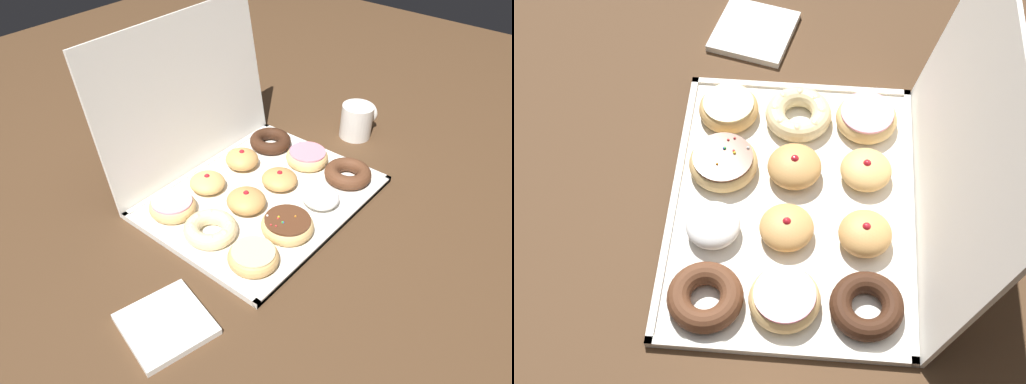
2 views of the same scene
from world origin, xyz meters
The scene contains 17 objects.
ground_plane centered at (0.00, 0.00, 0.00)m, with size 3.00×3.00×0.00m, color #4C331E.
donut_box centered at (0.00, 0.00, 0.01)m, with size 0.53×0.41×0.01m.
box_lid_open centered at (0.00, 0.24, 0.19)m, with size 0.53×0.39×0.01m, color silver.
glazed_ring_donut_0 centered at (-0.18, -0.13, 0.03)m, with size 0.11×0.11×0.03m.
sprinkle_donut_1 centered at (-0.06, -0.12, 0.03)m, with size 0.12×0.12×0.04m.
powdered_filled_donut_2 centered at (0.06, -0.12, 0.03)m, with size 0.09×0.09×0.04m.
chocolate_cake_ring_donut_3 centered at (0.19, -0.12, 0.03)m, with size 0.12×0.12×0.04m.
cruller_donut_4 centered at (-0.18, 0.00, 0.03)m, with size 0.12×0.12×0.04m.
jelly_filled_donut_5 centered at (-0.06, 0.00, 0.03)m, with size 0.09×0.09×0.05m.
jelly_filled_donut_6 centered at (0.06, -0.01, 0.03)m, with size 0.09×0.09×0.05m.
pink_frosted_donut_7 centered at (0.18, 0.00, 0.03)m, with size 0.11×0.11×0.04m.
pink_frosted_donut_8 centered at (-0.18, 0.12, 0.03)m, with size 0.11×0.11×0.04m.
jelly_filled_donut_9 centered at (-0.07, 0.12, 0.03)m, with size 0.09×0.09×0.05m.
jelly_filled_donut_10 centered at (0.06, 0.12, 0.03)m, with size 0.09×0.09×0.05m.
chocolate_cake_ring_donut_11 centered at (0.18, 0.12, 0.03)m, with size 0.11×0.11×0.03m.
coffee_mug centered at (0.40, -0.02, 0.05)m, with size 0.11×0.09×0.10m.
napkin_stack centered at (-0.40, -0.10, 0.01)m, with size 0.15×0.15×0.01m, color white.
Camera 1 is at (-0.72, -0.59, 0.76)m, focal length 34.76 mm.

